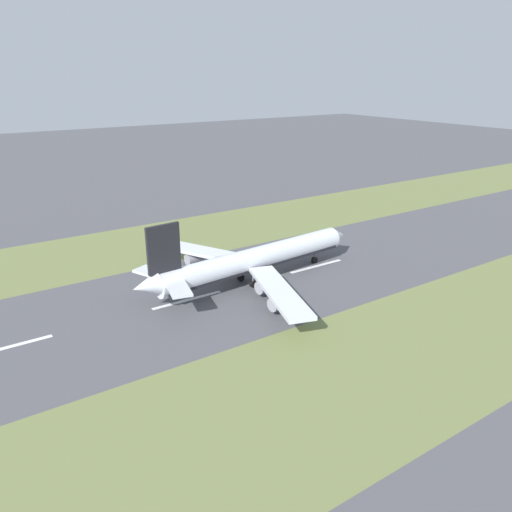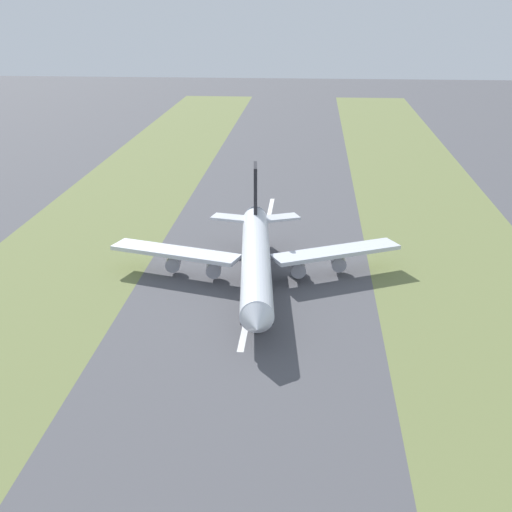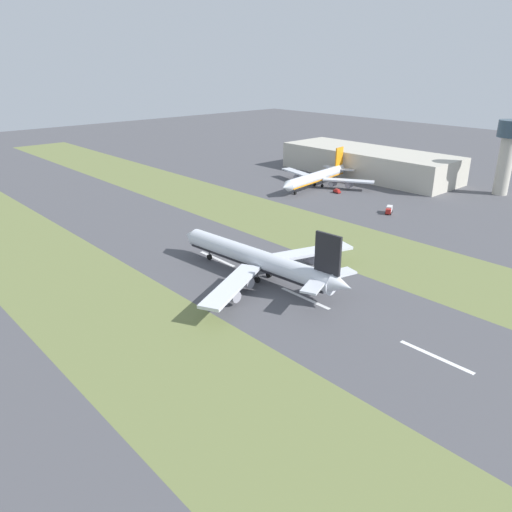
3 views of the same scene
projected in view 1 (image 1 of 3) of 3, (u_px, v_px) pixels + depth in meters
The scene contains 7 objects.
ground_plane at pixel (273, 277), 132.25m from camera, with size 800.00×800.00×0.00m, color #4C4C51.
grass_median_west at pixel (195, 234), 167.41m from camera, with size 40.00×600.00×0.01m, color olive.
grass_median_east at pixel (407, 352), 97.10m from camera, with size 40.00×600.00×0.01m, color olive.
centreline_dash_near at pixel (5, 348), 98.44m from camera, with size 1.20×18.00×0.01m, color silver.
centreline_dash_mid at pixel (187, 300), 119.20m from camera, with size 1.20×18.00×0.01m, color silver.
centreline_dash_far at pixel (316, 266), 139.96m from camera, with size 1.20×18.00×0.01m, color silver.
airplane_main_jet at pixel (250, 261), 126.74m from camera, with size 63.91×67.22×20.20m.
Camera 1 is at (99.16, -71.32, 51.23)m, focal length 35.00 mm.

